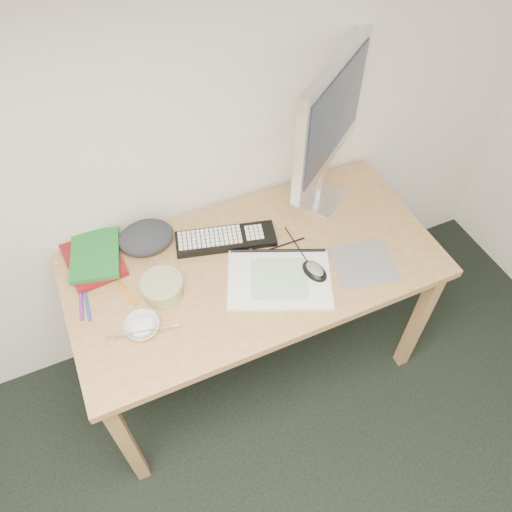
{
  "coord_description": "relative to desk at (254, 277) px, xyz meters",
  "views": [
    {
      "loc": [
        -0.18,
        0.35,
        2.22
      ],
      "look_at": [
        0.29,
        1.4,
        0.83
      ],
      "focal_mm": 35.0,
      "sensor_mm": 36.0,
      "label": 1
    }
  ],
  "objects": [
    {
      "name": "keyboard",
      "position": [
        -0.06,
        0.15,
        0.09
      ],
      "size": [
        0.41,
        0.22,
        0.02
      ],
      "primitive_type": "cube",
      "rotation": [
        0.0,
        0.0,
        -0.25
      ],
      "color": "black",
      "rests_on": "desk"
    },
    {
      "name": "book_green",
      "position": [
        -0.54,
        0.25,
        0.12
      ],
      "size": [
        0.23,
        0.28,
        0.02
      ],
      "primitive_type": "cube",
      "rotation": [
        0.0,
        0.0,
        -0.23
      ],
      "color": "#1B6E2A",
      "rests_on": "book_red"
    },
    {
      "name": "pencil_tan",
      "position": [
        0.02,
        0.06,
        0.09
      ],
      "size": [
        0.12,
        0.14,
        0.01
      ],
      "primitive_type": "cylinder",
      "rotation": [
        0.0,
        1.57,
        -0.87
      ],
      "color": "tan",
      "rests_on": "desk"
    },
    {
      "name": "marker_purple",
      "position": [
        -0.63,
        0.08,
        0.09
      ],
      "size": [
        0.04,
        0.14,
        0.01
      ],
      "primitive_type": "cylinder",
      "rotation": [
        0.0,
        1.57,
        1.42
      ],
      "color": "#75268D",
      "rests_on": "desk"
    },
    {
      "name": "marker_blue",
      "position": [
        -0.62,
        0.06,
        0.09
      ],
      "size": [
        0.02,
        0.12,
        0.01
      ],
      "primitive_type": "cylinder",
      "rotation": [
        0.0,
        1.57,
        1.5
      ],
      "color": "#2244B8",
      "rests_on": "desk"
    },
    {
      "name": "pencil_black",
      "position": [
        0.15,
        0.04,
        0.09
      ],
      "size": [
        0.17,
        0.01,
        0.01
      ],
      "primitive_type": "cylinder",
      "rotation": [
        0.0,
        1.57,
        -0.01
      ],
      "color": "black",
      "rests_on": "desk"
    },
    {
      "name": "marker_orange",
      "position": [
        -0.47,
        0.05,
        0.09
      ],
      "size": [
        0.05,
        0.12,
        0.01
      ],
      "primitive_type": "cylinder",
      "rotation": [
        0.0,
        1.57,
        1.88
      ],
      "color": "orange",
      "rests_on": "desk"
    },
    {
      "name": "book_red",
      "position": [
        -0.55,
        0.25,
        0.09
      ],
      "size": [
        0.21,
        0.27,
        0.03
      ],
      "primitive_type": "cube",
      "rotation": [
        0.0,
        0.0,
        0.09
      ],
      "color": "maroon",
      "rests_on": "desk"
    },
    {
      "name": "rice_bowl",
      "position": [
        -0.46,
        -0.11,
        0.1
      ],
      "size": [
        0.15,
        0.15,
        0.04
      ],
      "primitive_type": "imported",
      "rotation": [
        0.0,
        0.0,
        0.25
      ],
      "color": "white",
      "rests_on": "desk"
    },
    {
      "name": "sketchpad",
      "position": [
        0.05,
        -0.11,
        0.09
      ],
      "size": [
        0.45,
        0.4,
        0.01
      ],
      "primitive_type": "cube",
      "rotation": [
        0.0,
        0.0,
        -0.41
      ],
      "color": "white",
      "rests_on": "desk"
    },
    {
      "name": "mousepad",
      "position": [
        0.38,
        -0.17,
        0.08
      ],
      "size": [
        0.27,
        0.25,
        0.0
      ],
      "primitive_type": "cube",
      "rotation": [
        0.0,
        0.0,
        -0.22
      ],
      "color": "slate",
      "rests_on": "desk"
    },
    {
      "name": "chopsticks",
      "position": [
        -0.48,
        -0.14,
        0.12
      ],
      "size": [
        0.24,
        0.07,
        0.02
      ],
      "primitive_type": "cylinder",
      "rotation": [
        0.0,
        1.57,
        -0.21
      ],
      "color": "silver",
      "rests_on": "rice_bowl"
    },
    {
      "name": "pencil_pink",
      "position": [
        0.03,
        0.02,
        0.09
      ],
      "size": [
        0.16,
        0.09,
        0.01
      ],
      "primitive_type": "cylinder",
      "rotation": [
        0.0,
        1.57,
        -0.52
      ],
      "color": "#CC6696",
      "rests_on": "desk"
    },
    {
      "name": "fruit_tub",
      "position": [
        -0.35,
        0.0,
        0.12
      ],
      "size": [
        0.17,
        0.17,
        0.07
      ],
      "primitive_type": "cylinder",
      "rotation": [
        0.0,
        0.0,
        0.16
      ],
      "color": "#DDC24E",
      "rests_on": "desk"
    },
    {
      "name": "monitor",
      "position": [
        0.4,
        0.21,
        0.48
      ],
      "size": [
        0.45,
        0.36,
        0.63
      ],
      "rotation": [
        0.0,
        0.0,
        0.65
      ],
      "color": "silver",
      "rests_on": "desk"
    },
    {
      "name": "desk",
      "position": [
        0.0,
        0.0,
        0.0
      ],
      "size": [
        1.4,
        0.7,
        0.75
      ],
      "color": "tan",
      "rests_on": "ground"
    },
    {
      "name": "cloth_lump",
      "position": [
        -0.34,
        0.26,
        0.12
      ],
      "size": [
        0.21,
        0.19,
        0.07
      ],
      "primitive_type": "ellipsoid",
      "rotation": [
        0.0,
        0.0,
        -0.26
      ],
      "color": "#2A2B32",
      "rests_on": "desk"
    },
    {
      "name": "mouse",
      "position": [
        0.18,
        -0.14,
        0.11
      ],
      "size": [
        0.09,
        0.13,
        0.04
      ],
      "primitive_type": "ellipsoid",
      "rotation": [
        0.0,
        0.0,
        0.23
      ],
      "color": "black",
      "rests_on": "sketchpad"
    }
  ]
}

